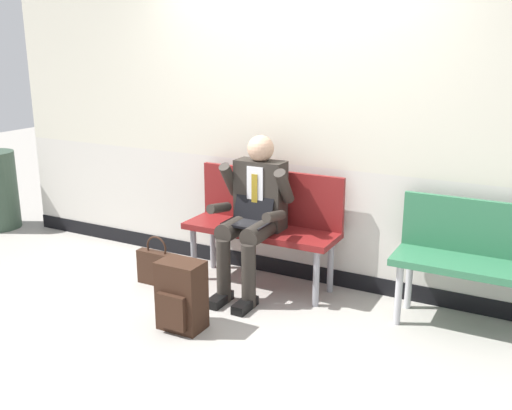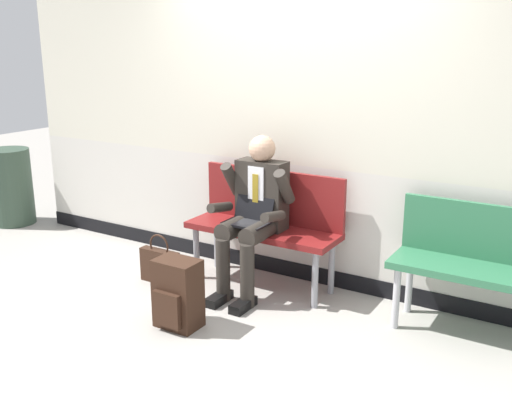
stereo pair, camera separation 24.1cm
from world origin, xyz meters
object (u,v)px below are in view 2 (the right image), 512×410
at_px(bench_empty, 475,259).
at_px(backpack, 177,294).
at_px(bench_with_person, 267,219).
at_px(person_seated, 254,211).
at_px(trash_bin, 11,187).
at_px(handbag, 160,265).

height_order(bench_empty, backpack, bench_empty).
bearing_deg(bench_with_person, person_seated, -90.00).
relative_size(bench_empty, person_seated, 0.86).
xyz_separation_m(bench_empty, backpack, (-1.78, -1.00, -0.29)).
bearing_deg(person_seated, bench_with_person, 90.00).
height_order(bench_with_person, bench_empty, bench_with_person).
xyz_separation_m(backpack, trash_bin, (-3.09, 0.98, 0.17)).
xyz_separation_m(bench_with_person, trash_bin, (-3.22, -0.03, -0.14)).
bearing_deg(trash_bin, person_seated, -3.14).
bearing_deg(bench_with_person, bench_empty, -0.20).
height_order(person_seated, handbag, person_seated).
distance_m(bench_with_person, backpack, 1.06).
bearing_deg(trash_bin, backpack, -17.55).
bearing_deg(trash_bin, handbag, -10.12).
bearing_deg(backpack, trash_bin, 162.45).
bearing_deg(person_seated, bench_empty, 6.84).
relative_size(backpack, trash_bin, 0.60).
distance_m(bench_empty, handbag, 2.47).
bearing_deg(bench_empty, handbag, -169.12).
distance_m(person_seated, handbag, 0.95).
distance_m(backpack, trash_bin, 3.24).
distance_m(bench_with_person, trash_bin, 3.23).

